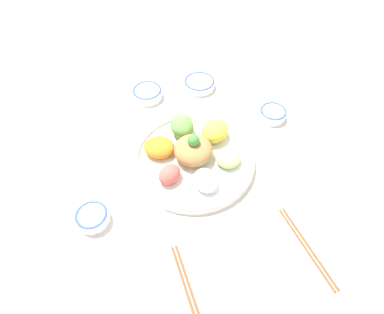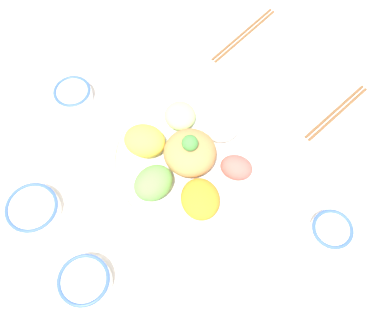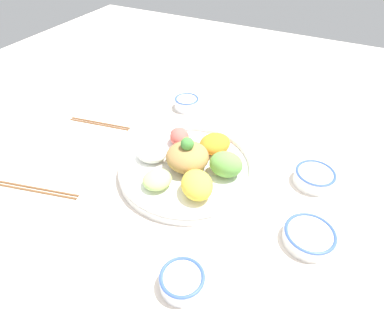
{
  "view_description": "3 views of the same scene",
  "coord_description": "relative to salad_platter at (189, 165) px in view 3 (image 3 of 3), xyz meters",
  "views": [
    {
      "loc": [
        0.61,
        -0.13,
        0.75
      ],
      "look_at": [
        0.07,
        -0.04,
        0.06
      ],
      "focal_mm": 30.0,
      "sensor_mm": 36.0,
      "label": 1
    },
    {
      "loc": [
        -0.19,
        -0.39,
        0.88
      ],
      "look_at": [
        0.03,
        -0.06,
        0.08
      ],
      "focal_mm": 42.0,
      "sensor_mm": 36.0,
      "label": 2
    },
    {
      "loc": [
        -0.26,
        0.52,
        0.58
      ],
      "look_at": [
        0.02,
        -0.04,
        0.05
      ],
      "focal_mm": 30.0,
      "sensor_mm": 36.0,
      "label": 3
    }
  ],
  "objects": [
    {
      "name": "ground_plane",
      "position": [
        -0.03,
        0.03,
        -0.03
      ],
      "size": [
        2.4,
        2.4,
        0.0
      ],
      "primitive_type": "plane",
      "color": "silver"
    },
    {
      "name": "salad_platter",
      "position": [
        0.0,
        0.0,
        0.0
      ],
      "size": [
        0.36,
        0.36,
        0.11
      ],
      "color": "white",
      "rests_on": "ground_plane"
    },
    {
      "name": "sauce_bowl_red",
      "position": [
        -0.13,
        0.29,
        -0.01
      ],
      "size": [
        0.09,
        0.09,
        0.03
      ],
      "color": "white",
      "rests_on": "ground_plane"
    },
    {
      "name": "rice_bowl_blue",
      "position": [
        0.16,
        -0.28,
        -0.01
      ],
      "size": [
        0.08,
        0.08,
        0.04
      ],
      "color": "white",
      "rests_on": "ground_plane"
    },
    {
      "name": "sauce_bowl_dark",
      "position": [
        -0.32,
        0.08,
        -0.01
      ],
      "size": [
        0.11,
        0.11,
        0.03
      ],
      "color": "white",
      "rests_on": "ground_plane"
    },
    {
      "name": "rice_bowl_plain",
      "position": [
        -0.3,
        -0.11,
        -0.01
      ],
      "size": [
        0.1,
        0.1,
        0.04
      ],
      "color": "white",
      "rests_on": "ground_plane"
    },
    {
      "name": "chopsticks_pair_near",
      "position": [
        0.31,
        0.23,
        -0.02
      ],
      "size": [
        0.23,
        0.07,
        0.01
      ],
      "rotation": [
        0.0,
        0.0,
        0.24
      ],
      "color": "brown",
      "rests_on": "ground_plane"
    },
    {
      "name": "chopsticks_pair_far",
      "position": [
        0.36,
        -0.07,
        -0.02
      ],
      "size": [
        0.21,
        0.05,
        0.01
      ],
      "rotation": [
        0.0,
        0.0,
        0.17
      ],
      "color": "brown",
      "rests_on": "ground_plane"
    },
    {
      "name": "serving_spoon_main",
      "position": [
        -0.44,
        -0.09,
        -0.02
      ],
      "size": [
        0.05,
        0.13,
        0.01
      ],
      "rotation": [
        0.0,
        0.0,
        4.89
      ],
      "color": "white",
      "rests_on": "ground_plane"
    }
  ]
}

